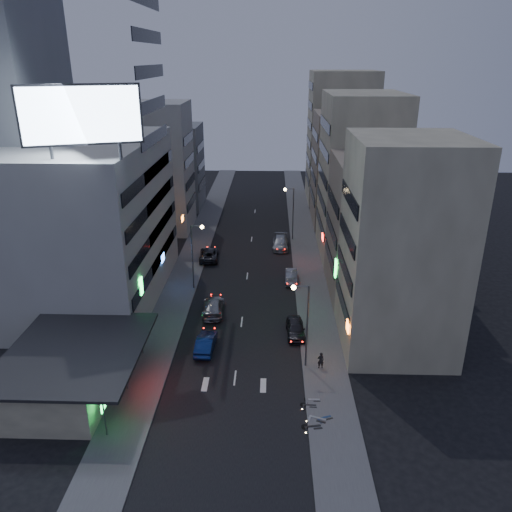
{
  "coord_description": "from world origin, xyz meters",
  "views": [
    {
      "loc": [
        3.04,
        -32.6,
        26.19
      ],
      "look_at": [
        1.4,
        17.86,
        6.03
      ],
      "focal_mm": 35.0,
      "sensor_mm": 36.0,
      "label": 1
    }
  ],
  "objects_px": {
    "parked_car_right_mid": "(291,277)",
    "scooter_silver_a": "(327,413)",
    "scooter_black_b": "(317,399)",
    "parked_car_left": "(209,254)",
    "scooter_blue": "(331,410)",
    "scooter_silver_b": "(320,394)",
    "parked_car_right_near": "(296,328)",
    "road_car_blue": "(206,343)",
    "person": "(321,360)",
    "parked_car_right_far": "(281,243)",
    "road_car_silver": "(213,306)",
    "scooter_black_a": "(321,418)"
  },
  "relations": [
    {
      "from": "person",
      "to": "scooter_silver_a",
      "type": "bearing_deg",
      "value": 79.72
    },
    {
      "from": "parked_car_left",
      "to": "road_car_silver",
      "type": "relative_size",
      "value": 0.98
    },
    {
      "from": "road_car_silver",
      "to": "scooter_blue",
      "type": "xyz_separation_m",
      "value": [
        11.09,
        -16.67,
        -0.16
      ]
    },
    {
      "from": "parked_car_left",
      "to": "road_car_blue",
      "type": "height_order",
      "value": "road_car_blue"
    },
    {
      "from": "scooter_silver_a",
      "to": "parked_car_right_mid",
      "type": "bearing_deg",
      "value": 23.62
    },
    {
      "from": "road_car_blue",
      "to": "scooter_black_a",
      "type": "distance_m",
      "value": 14.41
    },
    {
      "from": "scooter_blue",
      "to": "scooter_silver_b",
      "type": "height_order",
      "value": "scooter_blue"
    },
    {
      "from": "parked_car_right_near",
      "to": "parked_car_left",
      "type": "distance_m",
      "value": 22.96
    },
    {
      "from": "road_car_blue",
      "to": "scooter_blue",
      "type": "xyz_separation_m",
      "value": [
        10.95,
        -9.21,
        -0.12
      ]
    },
    {
      "from": "scooter_blue",
      "to": "scooter_silver_b",
      "type": "relative_size",
      "value": 1.07
    },
    {
      "from": "parked_car_right_mid",
      "to": "parked_car_left",
      "type": "xyz_separation_m",
      "value": [
        -11.2,
        7.11,
        0.06
      ]
    },
    {
      "from": "scooter_silver_b",
      "to": "parked_car_right_far",
      "type": "bearing_deg",
      "value": 3.41
    },
    {
      "from": "parked_car_right_mid",
      "to": "parked_car_right_far",
      "type": "relative_size",
      "value": 0.77
    },
    {
      "from": "person",
      "to": "scooter_black_a",
      "type": "bearing_deg",
      "value": 75.75
    },
    {
      "from": "scooter_silver_b",
      "to": "parked_car_right_near",
      "type": "bearing_deg",
      "value": 7.69
    },
    {
      "from": "parked_car_right_mid",
      "to": "scooter_silver_a",
      "type": "xyz_separation_m",
      "value": [
        1.91,
        -25.69,
        0.04
      ]
    },
    {
      "from": "parked_car_right_mid",
      "to": "scooter_black_b",
      "type": "relative_size",
      "value": 2.6
    },
    {
      "from": "person",
      "to": "road_car_silver",
      "type": "bearing_deg",
      "value": -52.93
    },
    {
      "from": "parked_car_right_far",
      "to": "scooter_silver_b",
      "type": "distance_m",
      "value": 35.26
    },
    {
      "from": "parked_car_right_near",
      "to": "scooter_silver_a",
      "type": "xyz_separation_m",
      "value": [
        1.91,
        -12.76,
        -0.03
      ]
    },
    {
      "from": "parked_car_right_far",
      "to": "road_car_silver",
      "type": "bearing_deg",
      "value": -109.04
    },
    {
      "from": "scooter_blue",
      "to": "road_car_silver",
      "type": "bearing_deg",
      "value": 13.83
    },
    {
      "from": "parked_car_right_near",
      "to": "parked_car_right_mid",
      "type": "relative_size",
      "value": 1.06
    },
    {
      "from": "parked_car_left",
      "to": "scooter_black_b",
      "type": "height_order",
      "value": "parked_car_left"
    },
    {
      "from": "parked_car_left",
      "to": "scooter_silver_b",
      "type": "height_order",
      "value": "parked_car_left"
    },
    {
      "from": "person",
      "to": "parked_car_right_near",
      "type": "bearing_deg",
      "value": -80.57
    },
    {
      "from": "parked_car_left",
      "to": "parked_car_right_far",
      "type": "xyz_separation_m",
      "value": [
        10.01,
        4.86,
        0.05
      ]
    },
    {
      "from": "person",
      "to": "scooter_black_b",
      "type": "distance_m",
      "value": 5.2
    },
    {
      "from": "parked_car_left",
      "to": "parked_car_right_far",
      "type": "height_order",
      "value": "parked_car_right_far"
    },
    {
      "from": "road_car_blue",
      "to": "scooter_black_a",
      "type": "xyz_separation_m",
      "value": [
        10.09,
        -10.3,
        -0.07
      ]
    },
    {
      "from": "parked_car_right_near",
      "to": "scooter_black_a",
      "type": "height_order",
      "value": "parked_car_right_near"
    },
    {
      "from": "scooter_black_a",
      "to": "scooter_silver_a",
      "type": "xyz_separation_m",
      "value": [
        0.53,
        0.59,
        0.04
      ]
    },
    {
      "from": "scooter_blue",
      "to": "scooter_black_b",
      "type": "relative_size",
      "value": 1.05
    },
    {
      "from": "scooter_black_a",
      "to": "scooter_blue",
      "type": "relative_size",
      "value": 1.09
    },
    {
      "from": "parked_car_right_mid",
      "to": "scooter_black_b",
      "type": "distance_m",
      "value": 23.97
    },
    {
      "from": "parked_car_right_near",
      "to": "scooter_silver_b",
      "type": "relative_size",
      "value": 2.81
    },
    {
      "from": "scooter_blue",
      "to": "scooter_black_a",
      "type": "bearing_deg",
      "value": 121.74
    },
    {
      "from": "scooter_black_a",
      "to": "parked_car_right_far",
      "type": "bearing_deg",
      "value": -6.51
    },
    {
      "from": "parked_car_right_far",
      "to": "scooter_black_b",
      "type": "xyz_separation_m",
      "value": [
        2.43,
        -35.91,
        -0.18
      ]
    },
    {
      "from": "parked_car_right_near",
      "to": "parked_car_right_mid",
      "type": "bearing_deg",
      "value": 87.49
    },
    {
      "from": "scooter_black_b",
      "to": "parked_car_left",
      "type": "bearing_deg",
      "value": 24.37
    },
    {
      "from": "parked_car_right_near",
      "to": "person",
      "type": "distance_m",
      "value": 6.21
    },
    {
      "from": "scooter_black_b",
      "to": "scooter_silver_b",
      "type": "xyz_separation_m",
      "value": [
        0.34,
        0.76,
        -0.01
      ]
    },
    {
      "from": "parked_car_left",
      "to": "scooter_blue",
      "type": "xyz_separation_m",
      "value": [
        13.45,
        -32.3,
        -0.11
      ]
    },
    {
      "from": "road_car_silver",
      "to": "scooter_black_a",
      "type": "relative_size",
      "value": 2.98
    },
    {
      "from": "parked_car_right_mid",
      "to": "person",
      "type": "bearing_deg",
      "value": -82.69
    },
    {
      "from": "parked_car_right_near",
      "to": "road_car_blue",
      "type": "distance_m",
      "value": 9.22
    },
    {
      "from": "scooter_blue",
      "to": "scooter_black_b",
      "type": "height_order",
      "value": "scooter_blue"
    },
    {
      "from": "parked_car_right_mid",
      "to": "road_car_blue",
      "type": "bearing_deg",
      "value": -117.37
    },
    {
      "from": "parked_car_right_mid",
      "to": "parked_car_right_far",
      "type": "height_order",
      "value": "parked_car_right_far"
    }
  ]
}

